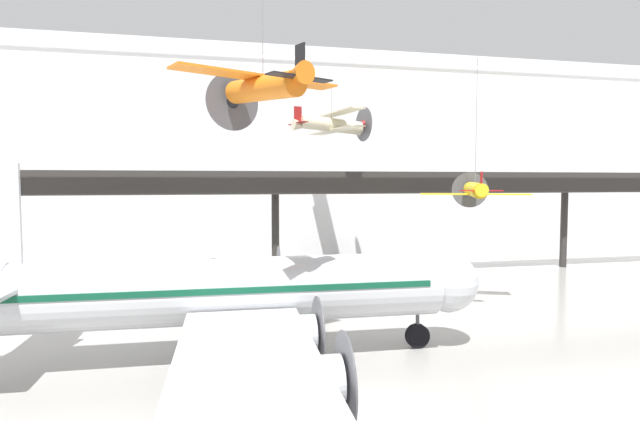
{
  "coord_description": "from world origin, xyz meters",
  "views": [
    {
      "loc": [
        -5.81,
        -18.35,
        8.98
      ],
      "look_at": [
        -0.04,
        7.72,
        7.4
      ],
      "focal_mm": 28.0,
      "sensor_mm": 36.0,
      "label": 1
    }
  ],
  "objects_px": {
    "suspended_plane_yellow_lowwing": "(475,190)",
    "suspended_plane_cream_biplane": "(332,124)",
    "airliner_silver_main": "(224,292)",
    "suspended_plane_orange_highwing": "(263,87)"
  },
  "relations": [
    {
      "from": "suspended_plane_orange_highwing",
      "to": "suspended_plane_cream_biplane",
      "type": "xyz_separation_m",
      "value": [
        8.45,
        21.53,
        0.91
      ]
    },
    {
      "from": "suspended_plane_yellow_lowwing",
      "to": "suspended_plane_cream_biplane",
      "type": "height_order",
      "value": "suspended_plane_cream_biplane"
    },
    {
      "from": "airliner_silver_main",
      "to": "suspended_plane_cream_biplane",
      "type": "height_order",
      "value": "suspended_plane_cream_biplane"
    },
    {
      "from": "suspended_plane_yellow_lowwing",
      "to": "suspended_plane_cream_biplane",
      "type": "relative_size",
      "value": 1.18
    },
    {
      "from": "suspended_plane_cream_biplane",
      "to": "suspended_plane_orange_highwing",
      "type": "bearing_deg",
      "value": -122.54
    },
    {
      "from": "suspended_plane_orange_highwing",
      "to": "suspended_plane_cream_biplane",
      "type": "distance_m",
      "value": 23.15
    },
    {
      "from": "suspended_plane_orange_highwing",
      "to": "suspended_plane_cream_biplane",
      "type": "bearing_deg",
      "value": -45.66
    },
    {
      "from": "airliner_silver_main",
      "to": "suspended_plane_orange_highwing",
      "type": "bearing_deg",
      "value": -50.87
    },
    {
      "from": "suspended_plane_yellow_lowwing",
      "to": "suspended_plane_cream_biplane",
      "type": "distance_m",
      "value": 15.2
    },
    {
      "from": "airliner_silver_main",
      "to": "suspended_plane_cream_biplane",
      "type": "relative_size",
      "value": 3.45
    }
  ]
}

